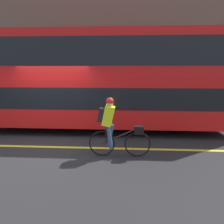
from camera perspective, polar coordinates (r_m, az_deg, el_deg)
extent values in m
plane|color=#232326|center=(7.27, -16.92, -8.68)|extent=(80.00, 80.00, 0.00)
cube|color=yellow|center=(7.26, -16.95, -8.68)|extent=(50.00, 0.14, 0.01)
cube|color=gray|center=(12.28, -8.19, 0.15)|extent=(60.00, 2.41, 0.10)
cube|color=brown|center=(13.45, -7.46, 17.52)|extent=(60.00, 0.30, 7.75)
cylinder|color=black|center=(9.02, 16.48, -1.15)|extent=(1.09, 0.30, 1.09)
cylinder|color=black|center=(9.65, -20.89, -0.62)|extent=(1.09, 0.30, 1.09)
cube|color=red|center=(8.73, -2.91, 3.23)|extent=(9.69, 2.54, 1.73)
cube|color=black|center=(8.70, -2.92, 4.58)|extent=(9.31, 2.56, 0.76)
cube|color=red|center=(8.65, -3.03, 14.53)|extent=(9.69, 2.44, 1.70)
cube|color=black|center=(8.65, -3.03, 15.09)|extent=(9.31, 2.46, 0.95)
torus|color=black|center=(6.16, 6.67, -8.37)|extent=(0.72, 0.04, 0.72)
torus|color=black|center=(6.18, -2.68, -8.22)|extent=(0.72, 0.04, 0.72)
cylinder|color=black|center=(6.08, 2.00, -6.27)|extent=(1.01, 0.03, 0.49)
cylinder|color=black|center=(6.09, -1.57, -5.89)|extent=(0.03, 0.03, 0.53)
cube|color=black|center=(6.03, 7.04, -4.73)|extent=(0.26, 0.16, 0.22)
cube|color=#D8EA19|center=(5.94, -0.94, -0.97)|extent=(0.37, 0.32, 0.58)
cube|color=black|center=(5.96, -2.86, -0.76)|extent=(0.21, 0.26, 0.38)
cylinder|color=#384C7A|center=(6.18, -0.48, -6.15)|extent=(0.22, 0.11, 0.65)
cylinder|color=#384C7A|center=(6.01, -0.61, -6.67)|extent=(0.20, 0.11, 0.65)
sphere|color=tan|center=(5.87, -0.56, 2.41)|extent=(0.19, 0.19, 0.19)
sphere|color=red|center=(5.87, -0.56, 2.82)|extent=(0.21, 0.21, 0.21)
cylinder|color=#59595B|center=(13.55, -26.71, 5.54)|extent=(0.07, 0.07, 2.44)
cube|color=red|center=(13.47, -27.19, 9.71)|extent=(0.36, 0.02, 0.36)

